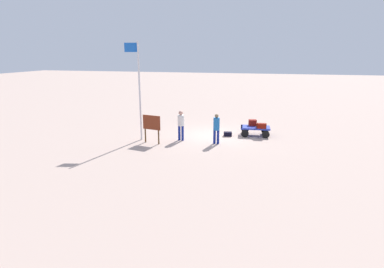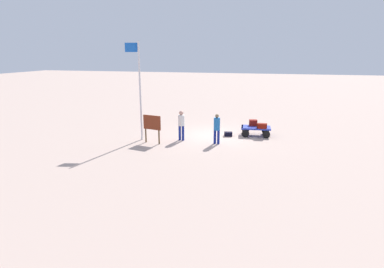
{
  "view_description": "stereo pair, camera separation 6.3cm",
  "coord_description": "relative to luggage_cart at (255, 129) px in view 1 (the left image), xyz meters",
  "views": [
    {
      "loc": [
        -3.24,
        18.28,
        4.85
      ],
      "look_at": [
        -0.1,
        6.0,
        1.6
      ],
      "focal_mm": 29.73,
      "sensor_mm": 36.0,
      "label": 1
    },
    {
      "loc": [
        -3.3,
        18.26,
        4.85
      ],
      "look_at": [
        -0.1,
        6.0,
        1.6
      ],
      "focal_mm": 29.73,
      "sensor_mm": 36.0,
      "label": 2
    }
  ],
  "objects": [
    {
      "name": "flagpole",
      "position": [
        6.32,
        2.54,
        2.72
      ],
      "size": [
        0.81,
        0.18,
        5.47
      ],
      "color": "silver",
      "rests_on": "ground"
    },
    {
      "name": "worker_lead",
      "position": [
        1.93,
        2.34,
        0.56
      ],
      "size": [
        0.36,
        0.36,
        1.66
      ],
      "color": "navy",
      "rests_on": "ground"
    },
    {
      "name": "suitcase_olive",
      "position": [
        -0.38,
        0.21,
        0.28
      ],
      "size": [
        0.6,
        0.31,
        0.27
      ],
      "color": "maroon",
      "rests_on": "luggage_cart"
    },
    {
      "name": "signboard",
      "position": [
        5.38,
        3.11,
        0.64
      ],
      "size": [
        1.06,
        0.27,
        1.56
      ],
      "color": "#4C3319",
      "rests_on": "ground"
    },
    {
      "name": "luggage_cart",
      "position": [
        0.0,
        0.0,
        0.0
      ],
      "size": [
        1.79,
        1.26,
        0.54
      ],
      "color": "#293AAD",
      "rests_on": "ground"
    },
    {
      "name": "suitcase_dark",
      "position": [
        1.55,
        0.55,
        -0.27
      ],
      "size": [
        0.53,
        0.41,
        0.25
      ],
      "color": "black",
      "rests_on": "ground"
    },
    {
      "name": "worker_trailing",
      "position": [
        4.0,
        2.14,
        0.62
      ],
      "size": [
        0.4,
        0.4,
        1.71
      ],
      "color": "navy",
      "rests_on": "ground"
    },
    {
      "name": "suitcase_maroon",
      "position": [
        -0.39,
        0.33,
        0.29
      ],
      "size": [
        0.51,
        0.34,
        0.29
      ],
      "color": "maroon",
      "rests_on": "luggage_cart"
    },
    {
      "name": "suitcase_grey",
      "position": [
        0.17,
        -0.28,
        0.32
      ],
      "size": [
        0.52,
        0.43,
        0.36
      ],
      "color": "maroon",
      "rests_on": "luggage_cart"
    },
    {
      "name": "ground_plane",
      "position": [
        2.3,
        0.64,
        -0.4
      ],
      "size": [
        120.0,
        120.0,
        0.0
      ],
      "primitive_type": "plane",
      "color": "#BB9F91"
    }
  ]
}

